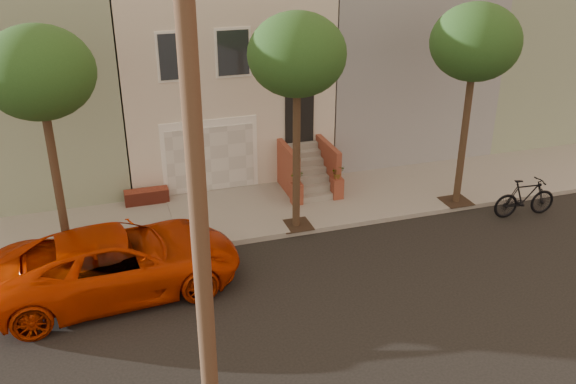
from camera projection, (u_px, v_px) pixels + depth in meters
name	position (u px, v px, depth m)	size (l,w,h in m)	color
ground	(308.00, 307.00, 15.19)	(90.00, 90.00, 0.00)	black
sidewalk	(252.00, 212.00, 19.79)	(40.00, 3.70, 0.15)	gray
house_row	(210.00, 60.00, 23.35)	(33.10, 11.70, 7.00)	beige
tree_left	(39.00, 74.00, 14.84)	(2.70, 2.57, 6.30)	#2D2116
tree_mid	(297.00, 56.00, 16.65)	(2.70, 2.57, 6.30)	#2D2116
tree_right	(475.00, 44.00, 18.18)	(2.70, 2.57, 6.30)	#2D2116
pickup_truck	(118.00, 262.00, 15.51)	(2.80, 6.07, 1.69)	#BE2B00
motorcycle	(525.00, 198.00, 19.44)	(0.59, 2.08, 1.25)	black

